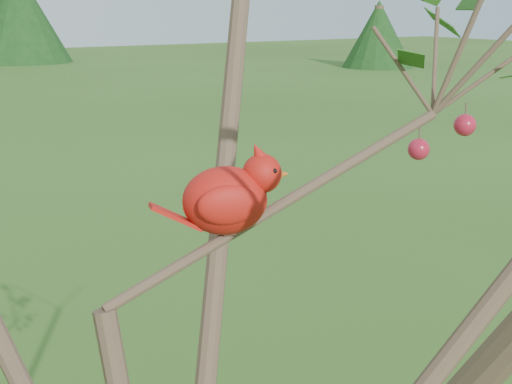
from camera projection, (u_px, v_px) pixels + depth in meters
crabapple_tree at (187, 209)px, 1.05m from camera, size 2.35×2.05×2.95m
cardinal at (230, 196)px, 1.21m from camera, size 0.22×0.14×0.15m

